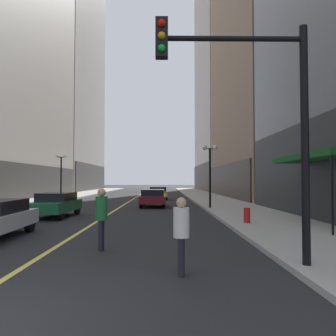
{
  "coord_description": "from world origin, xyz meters",
  "views": [
    {
      "loc": [
        3.24,
        -4.2,
        2.02
      ],
      "look_at": [
        3.74,
        33.05,
        3.37
      ],
      "focal_mm": 35.63,
      "sensor_mm": 36.0,
      "label": 1
    }
  ],
  "objects_px": {
    "car_green": "(56,204)",
    "pedestrian_in_white_shirt": "(181,230)",
    "traffic_light_near_right": "(258,103)",
    "street_lamp_right_mid": "(210,162)",
    "street_lamp_left_far": "(61,167)",
    "pedestrian_in_green_parka": "(101,214)",
    "fire_hydrant_right": "(247,217)",
    "car_yellow": "(158,192)",
    "car_maroon": "(153,197)"
  },
  "relations": [
    {
      "from": "car_green",
      "to": "pedestrian_in_white_shirt",
      "type": "height_order",
      "value": "pedestrian_in_white_shirt"
    },
    {
      "from": "traffic_light_near_right",
      "to": "street_lamp_right_mid",
      "type": "distance_m",
      "value": 15.29
    },
    {
      "from": "traffic_light_near_right",
      "to": "street_lamp_right_mid",
      "type": "bearing_deg",
      "value": 86.06
    },
    {
      "from": "traffic_light_near_right",
      "to": "street_lamp_left_far",
      "type": "height_order",
      "value": "traffic_light_near_right"
    },
    {
      "from": "pedestrian_in_white_shirt",
      "to": "street_lamp_right_mid",
      "type": "xyz_separation_m",
      "value": [
        2.78,
        15.51,
        2.3
      ]
    },
    {
      "from": "pedestrian_in_green_parka",
      "to": "fire_hydrant_right",
      "type": "bearing_deg",
      "value": 42.38
    },
    {
      "from": "car_yellow",
      "to": "pedestrian_in_green_parka",
      "type": "distance_m",
      "value": 25.41
    },
    {
      "from": "street_lamp_right_mid",
      "to": "fire_hydrant_right",
      "type": "distance_m",
      "value": 8.49
    },
    {
      "from": "pedestrian_in_green_parka",
      "to": "pedestrian_in_white_shirt",
      "type": "height_order",
      "value": "pedestrian_in_green_parka"
    },
    {
      "from": "pedestrian_in_white_shirt",
      "to": "traffic_light_near_right",
      "type": "bearing_deg",
      "value": 8.52
    },
    {
      "from": "car_yellow",
      "to": "fire_hydrant_right",
      "type": "distance_m",
      "value": 20.85
    },
    {
      "from": "car_yellow",
      "to": "street_lamp_left_far",
      "type": "bearing_deg",
      "value": -158.19
    },
    {
      "from": "pedestrian_in_green_parka",
      "to": "car_yellow",
      "type": "bearing_deg",
      "value": 87.28
    },
    {
      "from": "street_lamp_right_mid",
      "to": "fire_hydrant_right",
      "type": "bearing_deg",
      "value": -86.41
    },
    {
      "from": "car_maroon",
      "to": "pedestrian_in_green_parka",
      "type": "distance_m",
      "value": 15.59
    },
    {
      "from": "pedestrian_in_green_parka",
      "to": "pedestrian_in_white_shirt",
      "type": "xyz_separation_m",
      "value": [
        2.17,
        -2.56,
        -0.08
      ]
    },
    {
      "from": "car_maroon",
      "to": "street_lamp_right_mid",
      "type": "distance_m",
      "value": 5.37
    },
    {
      "from": "car_green",
      "to": "car_yellow",
      "type": "distance_m",
      "value": 17.42
    },
    {
      "from": "pedestrian_in_green_parka",
      "to": "traffic_light_near_right",
      "type": "bearing_deg",
      "value": -30.51
    },
    {
      "from": "street_lamp_right_mid",
      "to": "fire_hydrant_right",
      "type": "xyz_separation_m",
      "value": [
        0.5,
        -7.98,
        -2.86
      ]
    },
    {
      "from": "pedestrian_in_green_parka",
      "to": "car_green",
      "type": "bearing_deg",
      "value": 115.2
    },
    {
      "from": "car_yellow",
      "to": "street_lamp_left_far",
      "type": "distance_m",
      "value": 10.08
    },
    {
      "from": "pedestrian_in_green_parka",
      "to": "street_lamp_right_mid",
      "type": "relative_size",
      "value": 0.4
    },
    {
      "from": "car_yellow",
      "to": "street_lamp_right_mid",
      "type": "xyz_separation_m",
      "value": [
        3.74,
        -12.43,
        2.54
      ]
    },
    {
      "from": "pedestrian_in_white_shirt",
      "to": "fire_hydrant_right",
      "type": "height_order",
      "value": "pedestrian_in_white_shirt"
    },
    {
      "from": "pedestrian_in_white_shirt",
      "to": "car_yellow",
      "type": "bearing_deg",
      "value": 91.97
    },
    {
      "from": "traffic_light_near_right",
      "to": "street_lamp_left_far",
      "type": "bearing_deg",
      "value": 116.04
    },
    {
      "from": "car_yellow",
      "to": "pedestrian_in_green_parka",
      "type": "xyz_separation_m",
      "value": [
        -1.2,
        -25.38,
        0.32
      ]
    },
    {
      "from": "traffic_light_near_right",
      "to": "car_yellow",
      "type": "bearing_deg",
      "value": 95.56
    },
    {
      "from": "car_green",
      "to": "pedestrian_in_white_shirt",
      "type": "relative_size",
      "value": 2.59
    },
    {
      "from": "traffic_light_near_right",
      "to": "street_lamp_right_mid",
      "type": "relative_size",
      "value": 1.28
    },
    {
      "from": "car_maroon",
      "to": "pedestrian_in_white_shirt",
      "type": "relative_size",
      "value": 2.46
    },
    {
      "from": "car_maroon",
      "to": "car_green",
      "type": "bearing_deg",
      "value": -127.3
    },
    {
      "from": "fire_hydrant_right",
      "to": "car_yellow",
      "type": "bearing_deg",
      "value": 101.74
    },
    {
      "from": "car_green",
      "to": "fire_hydrant_right",
      "type": "xyz_separation_m",
      "value": [
        9.59,
        -3.83,
        -0.32
      ]
    },
    {
      "from": "car_green",
      "to": "street_lamp_left_far",
      "type": "distance_m",
      "value": 13.71
    },
    {
      "from": "car_maroon",
      "to": "pedestrian_in_green_parka",
      "type": "height_order",
      "value": "pedestrian_in_green_parka"
    },
    {
      "from": "traffic_light_near_right",
      "to": "street_lamp_left_far",
      "type": "distance_m",
      "value": 26.77
    },
    {
      "from": "pedestrian_in_white_shirt",
      "to": "car_green",
      "type": "bearing_deg",
      "value": 119.06
    },
    {
      "from": "pedestrian_in_white_shirt",
      "to": "traffic_light_near_right",
      "type": "xyz_separation_m",
      "value": [
        1.73,
        0.26,
        2.78
      ]
    },
    {
      "from": "street_lamp_left_far",
      "to": "pedestrian_in_white_shirt",
      "type": "bearing_deg",
      "value": -67.6
    },
    {
      "from": "car_maroon",
      "to": "car_yellow",
      "type": "relative_size",
      "value": 0.97
    },
    {
      "from": "car_green",
      "to": "pedestrian_in_green_parka",
      "type": "relative_size",
      "value": 2.41
    },
    {
      "from": "car_green",
      "to": "street_lamp_left_far",
      "type": "xyz_separation_m",
      "value": [
        -3.71,
        12.95,
        2.54
      ]
    },
    {
      "from": "pedestrian_in_green_parka",
      "to": "pedestrian_in_white_shirt",
      "type": "relative_size",
      "value": 1.08
    },
    {
      "from": "pedestrian_in_green_parka",
      "to": "street_lamp_left_far",
      "type": "distance_m",
      "value": 23.23
    },
    {
      "from": "car_green",
      "to": "traffic_light_near_right",
      "type": "xyz_separation_m",
      "value": [
        8.04,
        -11.1,
        3.02
      ]
    },
    {
      "from": "car_green",
      "to": "car_yellow",
      "type": "bearing_deg",
      "value": 72.12
    },
    {
      "from": "car_yellow",
      "to": "street_lamp_right_mid",
      "type": "distance_m",
      "value": 13.23
    },
    {
      "from": "car_maroon",
      "to": "street_lamp_left_far",
      "type": "relative_size",
      "value": 0.92
    }
  ]
}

